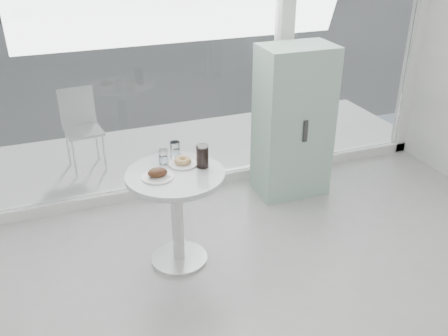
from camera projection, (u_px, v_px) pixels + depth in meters
name	position (u px, v px, depth m)	size (l,w,h in m)	color
storefront	(199.00, 9.00, 4.25)	(5.00, 0.14, 3.00)	white
main_table	(176.00, 199.00, 3.68)	(0.72, 0.72, 0.77)	silver
patio_deck	(174.00, 152.00, 5.66)	(5.60, 1.60, 0.05)	silver
street	(69.00, 1.00, 15.83)	(40.00, 24.00, 0.00)	#343434
mint_cabinet	(293.00, 122.00, 4.61)	(0.67, 0.47, 1.42)	#8CB39F
patio_chair	(81.00, 124.00, 5.10)	(0.39, 0.39, 0.83)	silver
plate_fritter	(158.00, 174.00, 3.51)	(0.23, 0.23, 0.07)	white
plate_donut	(183.00, 162.00, 3.69)	(0.22, 0.22, 0.05)	white
water_tumbler_a	(163.00, 157.00, 3.69)	(0.07, 0.07, 0.11)	white
water_tumbler_b	(175.00, 150.00, 3.79)	(0.08, 0.08, 0.12)	white
cola_glass	(202.00, 156.00, 3.63)	(0.09, 0.09, 0.17)	white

